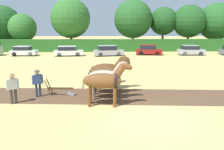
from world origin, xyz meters
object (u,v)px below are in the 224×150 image
Objects in this scene: plow at (63,90)px; parked_car_center_right at (148,50)px; farmer_beside_team at (117,71)px; parked_car_center at (108,51)px; farmer_at_plow at (38,81)px; tree_left at (22,28)px; tree_center at (133,19)px; tree_center_right at (163,21)px; tree_right at (189,21)px; draft_horse_trail_right at (108,70)px; tree_center_left at (70,18)px; tree_far_right at (217,22)px; draft_horse_trail_left at (107,74)px; draft_horse_lead_right at (106,78)px; parked_car_right at (191,50)px; parked_car_center_left at (68,51)px; tree_far_left at (3,24)px; farmer_onlooker_left at (13,86)px; parked_car_left at (24,51)px; draft_horse_lead_left at (104,81)px.

plow is 23.52m from parked_car_center_right.
farmer_beside_team reaches higher than parked_car_center.
farmer_at_plow is 0.39× the size of parked_car_center_right.
tree_center reaches higher than tree_left.
parked_car_center is at bearing -135.70° from tree_center_right.
tree_right is 5.33× the size of farmer_beside_team.
tree_right is 3.08× the size of draft_horse_trail_right.
tree_center_left is at bearing 124.88° from farmer_beside_team.
tree_far_right is (17.13, 0.79, -0.43)m from tree_center.
draft_horse_trail_left is (-16.84, -30.10, -4.23)m from tree_right.
draft_horse_lead_right reaches higher than parked_car_right.
tree_right is 35.76m from draft_horse_lead_right.
farmer_at_plow is at bearing 176.41° from draft_horse_lead_right.
parked_car_center_left is (-22.31, -9.93, -4.79)m from tree_right.
tree_far_left is at bearing 128.01° from draft_horse_trail_right.
tree_far_left reaches higher than draft_horse_lead_right.
farmer_onlooker_left is at bearing -122.98° from farmer_beside_team.
draft_horse_lead_right is (-12.10, -32.28, -4.32)m from tree_center_right.
tree_left is at bearing 165.09° from parked_car_right.
parked_car_center_left is at bearing -37.12° from tree_far_left.
tree_far_left reaches higher than tree_center_right.
tree_right is 2.25× the size of parked_car_left.
tree_far_left is 37.50m from draft_horse_lead_right.
draft_horse_trail_left is at bearing -102.97° from parked_car_center.
tree_right is 5.27× the size of farmer_at_plow.
tree_center is at bearing 7.70° from tree_center_left.
farmer_beside_team is 0.34× the size of parked_car_center.
tree_right is at bearing 112.05° from farmer_onlooker_left.
draft_horse_trail_left reaches higher than parked_car_center.
farmer_beside_team is (-16.05, -27.33, -4.57)m from tree_right.
parked_car_left is (-12.26, 21.75, -0.56)m from draft_horse_lead_right.
draft_horse_lead_right is 1.47× the size of plow.
draft_horse_lead_right is 4.00m from farmer_beside_team.
draft_horse_trail_right is 4.57m from farmer_at_plow.
plow is at bearing -110.55° from parked_car_center.
tree_far_right reaches higher than plow.
tree_center_left is 5.73× the size of farmer_onlooker_left.
tree_far_left reaches higher than farmer_at_plow.
draft_horse_lead_right reaches higher than farmer_at_plow.
draft_horse_trail_left is at bearing -57.67° from tree_far_left.
parked_car_center_left is (-5.57, 19.05, -0.57)m from draft_horse_trail_right.
parked_car_center is 6.53m from parked_car_center_right.
tree_right is 3.15× the size of draft_horse_trail_left.
farmer_onlooker_left is (-2.41, -1.38, 0.66)m from plow.
draft_horse_lead_left reaches higher than parked_car_center_right.
tree_left is 2.49× the size of draft_horse_trail_left.
farmer_at_plow is at bearing -154.15° from draft_horse_trail_right.
parked_car_left is at bearing -151.95° from tree_center.
farmer_at_plow is at bearing -109.90° from parked_car_center_right.
tree_center_left is 29.14m from tree_far_right.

